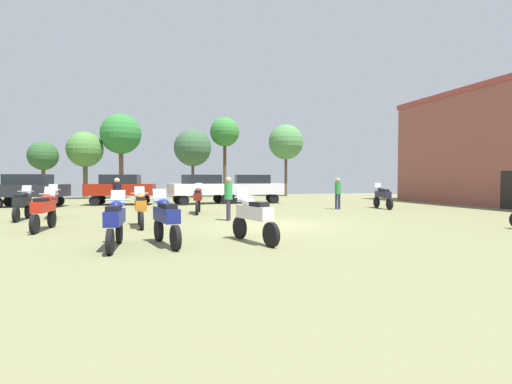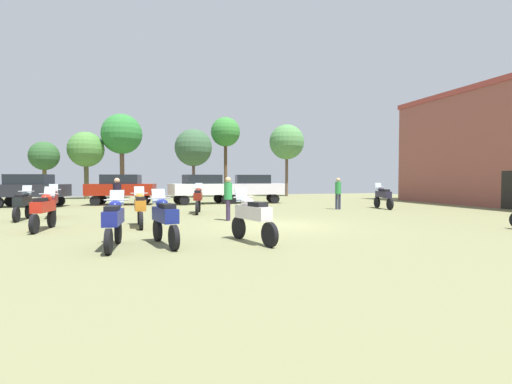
# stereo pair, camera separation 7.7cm
# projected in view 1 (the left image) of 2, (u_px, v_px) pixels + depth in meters

# --- Properties ---
(ground_plane) EXTENTS (44.00, 52.00, 0.02)m
(ground_plane) POSITION_uv_depth(u_px,v_px,m) (276.00, 225.00, 14.22)
(ground_plane) COLOR olive
(motorcycle_1) EXTENTS (0.75, 2.18, 1.46)m
(motorcycle_1) POSITION_uv_depth(u_px,v_px,m) (166.00, 218.00, 9.86)
(motorcycle_1) COLOR black
(motorcycle_1) RESTS_ON ground
(motorcycle_2) EXTENTS (0.62, 2.26, 1.45)m
(motorcycle_2) POSITION_uv_depth(u_px,v_px,m) (140.00, 207.00, 13.62)
(motorcycle_2) COLOR black
(motorcycle_2) RESTS_ON ground
(motorcycle_3) EXTENTS (0.81, 2.22, 1.47)m
(motorcycle_3) POSITION_uv_depth(u_px,v_px,m) (254.00, 216.00, 10.31)
(motorcycle_3) COLOR black
(motorcycle_3) RESTS_ON ground
(motorcycle_4) EXTENTS (0.72, 2.28, 1.51)m
(motorcycle_4) POSITION_uv_depth(u_px,v_px,m) (198.00, 199.00, 18.90)
(motorcycle_4) COLOR black
(motorcycle_4) RESTS_ON ground
(motorcycle_5) EXTENTS (0.65, 2.24, 1.49)m
(motorcycle_5) POSITION_uv_depth(u_px,v_px,m) (52.00, 202.00, 16.63)
(motorcycle_5) COLOR black
(motorcycle_5) RESTS_ON ground
(motorcycle_6) EXTENTS (0.62, 2.23, 1.46)m
(motorcycle_6) POSITION_uv_depth(u_px,v_px,m) (44.00, 209.00, 12.68)
(motorcycle_6) COLOR black
(motorcycle_6) RESTS_ON ground
(motorcycle_8) EXTENTS (0.62, 2.20, 1.44)m
(motorcycle_8) POSITION_uv_depth(u_px,v_px,m) (115.00, 220.00, 9.44)
(motorcycle_8) COLOR black
(motorcycle_8) RESTS_ON ground
(motorcycle_10) EXTENTS (0.62, 2.13, 1.45)m
(motorcycle_10) POSITION_uv_depth(u_px,v_px,m) (22.00, 203.00, 15.75)
(motorcycle_10) COLOR black
(motorcycle_10) RESTS_ON ground
(motorcycle_11) EXTENTS (0.69, 2.28, 1.48)m
(motorcycle_11) POSITION_uv_depth(u_px,v_px,m) (383.00, 196.00, 21.95)
(motorcycle_11) COLOR black
(motorcycle_11) RESTS_ON ground
(car_1) EXTENTS (4.53, 2.47, 2.00)m
(car_1) POSITION_uv_depth(u_px,v_px,m) (121.00, 187.00, 25.04)
(car_1) COLOR black
(car_1) RESTS_ON ground
(car_2) EXTENTS (4.57, 2.61, 2.00)m
(car_2) POSITION_uv_depth(u_px,v_px,m) (202.00, 187.00, 25.89)
(car_2) COLOR black
(car_2) RESTS_ON ground
(car_3) EXTENTS (4.53, 2.46, 2.00)m
(car_3) POSITION_uv_depth(u_px,v_px,m) (29.00, 188.00, 23.15)
(car_3) COLOR black
(car_3) RESTS_ON ground
(car_4) EXTENTS (4.49, 2.32, 2.00)m
(car_4) POSITION_uv_depth(u_px,v_px,m) (252.00, 187.00, 26.94)
(car_4) COLOR black
(car_4) RESTS_ON ground
(person_1) EXTENTS (0.40, 0.40, 1.78)m
(person_1) POSITION_uv_depth(u_px,v_px,m) (338.00, 191.00, 21.39)
(person_1) COLOR #292C45
(person_1) RESTS_ON ground
(person_2) EXTENTS (0.43, 0.43, 1.77)m
(person_2) POSITION_uv_depth(u_px,v_px,m) (117.00, 195.00, 15.79)
(person_2) COLOR #25324F
(person_2) RESTS_ON ground
(person_3) EXTENTS (0.45, 0.45, 1.81)m
(person_3) POSITION_uv_depth(u_px,v_px,m) (228.00, 195.00, 15.66)
(person_3) COLOR #32243F
(person_3) RESTS_ON ground
(tree_1) EXTENTS (3.36, 3.36, 6.21)m
(tree_1) POSITION_uv_depth(u_px,v_px,m) (193.00, 148.00, 34.27)
(tree_1) COLOR #513937
(tree_1) RESTS_ON ground
(tree_3) EXTENTS (3.41, 3.41, 7.02)m
(tree_3) POSITION_uv_depth(u_px,v_px,m) (286.00, 142.00, 37.16)
(tree_3) COLOR brown
(tree_3) RESTS_ON ground
(tree_4) EXTENTS (2.74, 2.74, 7.48)m
(tree_4) POSITION_uv_depth(u_px,v_px,m) (225.00, 133.00, 35.47)
(tree_4) COLOR #4E3924
(tree_4) RESTS_ON ground
(tree_5) EXTENTS (2.99, 2.99, 5.71)m
(tree_5) POSITION_uv_depth(u_px,v_px,m) (85.00, 150.00, 32.12)
(tree_5) COLOR brown
(tree_5) RESTS_ON ground
(tree_6) EXTENTS (3.46, 3.46, 7.34)m
(tree_6) POSITION_uv_depth(u_px,v_px,m) (121.00, 135.00, 32.89)
(tree_6) COLOR brown
(tree_6) RESTS_ON ground
(tree_7) EXTENTS (2.31, 2.31, 4.73)m
(tree_7) POSITION_uv_depth(u_px,v_px,m) (43.00, 156.00, 30.49)
(tree_7) COLOR brown
(tree_7) RESTS_ON ground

